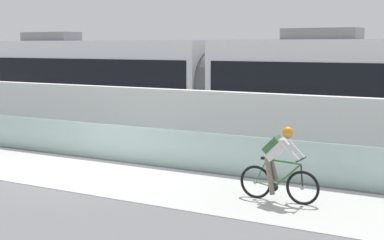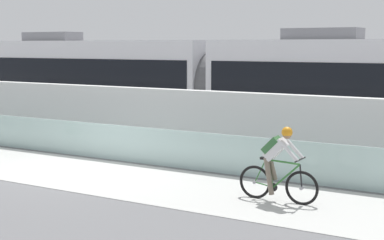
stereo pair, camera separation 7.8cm
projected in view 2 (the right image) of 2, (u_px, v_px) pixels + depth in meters
name	position (u px, v px, depth m)	size (l,w,h in m)	color
ground_plane	(75.00, 172.00, 15.06)	(200.00, 200.00, 0.00)	slate
bike_path_deck	(75.00, 172.00, 15.06)	(32.00, 3.20, 0.01)	beige
glass_parapet	(119.00, 143.00, 16.58)	(32.00, 0.05, 1.02)	silver
concrete_barrier_wall	(154.00, 120.00, 18.06)	(32.00, 0.36, 1.95)	silver
tram_rail_near	(194.00, 139.00, 20.30)	(32.00, 0.08, 0.01)	#595654
tram_rail_far	(213.00, 134.00, 21.53)	(32.00, 0.08, 0.01)	#595654
tram	(216.00, 85.00, 20.43)	(22.56, 2.54, 3.81)	silver
cyclist_on_bike	(278.00, 164.00, 12.14)	(1.77, 0.58, 1.61)	black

